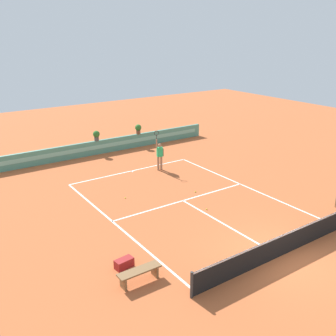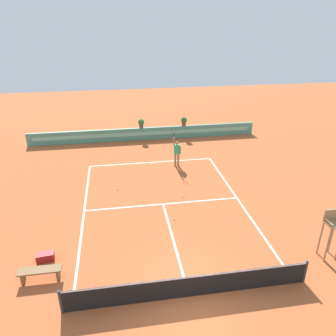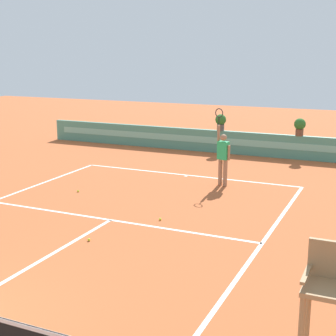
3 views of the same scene
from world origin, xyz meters
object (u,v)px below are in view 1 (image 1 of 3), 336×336
at_px(bench_courtside, 139,273).
at_px(tennis_ball_by_sideline, 195,192).
at_px(tennis_player, 160,154).
at_px(potted_plant_centre, 96,135).
at_px(gear_bag, 124,263).
at_px(tennis_ball_near_baseline, 125,198).
at_px(potted_plant_right, 138,129).
at_px(tennis_ball_mid_court, 207,209).

height_order(bench_courtside, tennis_ball_by_sideline, bench_courtside).
bearing_deg(tennis_player, bench_courtside, -126.82).
relative_size(tennis_ball_by_sideline, potted_plant_centre, 0.09).
xyz_separation_m(gear_bag, tennis_ball_near_baseline, (3.06, 5.56, -0.15)).
relative_size(tennis_ball_near_baseline, potted_plant_centre, 0.09).
bearing_deg(bench_courtside, potted_plant_right, 59.72).
bearing_deg(gear_bag, bench_courtside, -89.08).
bearing_deg(bench_courtside, tennis_ball_mid_court, 28.98).
xyz_separation_m(gear_bag, tennis_ball_mid_court, (5.73, 2.07, -0.15)).
bearing_deg(gear_bag, potted_plant_right, 57.70).
xyz_separation_m(bench_courtside, tennis_ball_near_baseline, (3.04, 6.66, -0.34)).
relative_size(bench_courtside, tennis_ball_mid_court, 23.53).
height_order(bench_courtside, tennis_ball_near_baseline, bench_courtside).
xyz_separation_m(bench_courtside, tennis_ball_by_sideline, (6.62, 5.22, -0.34)).
distance_m(bench_courtside, potted_plant_right, 17.04).
xyz_separation_m(tennis_player, tennis_ball_mid_court, (-1.29, -6.19, -1.02)).
bearing_deg(gear_bag, potted_plant_centre, 69.19).
relative_size(gear_bag, tennis_player, 0.27).
relative_size(tennis_ball_near_baseline, tennis_ball_by_sideline, 1.00).
xyz_separation_m(gear_bag, tennis_player, (7.02, 8.25, 0.87)).
bearing_deg(tennis_ball_by_sideline, tennis_ball_near_baseline, 158.12).
height_order(tennis_ball_mid_court, tennis_ball_by_sideline, same).
relative_size(tennis_ball_near_baseline, tennis_ball_mid_court, 1.00).
height_order(tennis_player, tennis_ball_mid_court, tennis_player).
xyz_separation_m(tennis_ball_near_baseline, potted_plant_centre, (2.10, 8.03, 1.38)).
bearing_deg(tennis_player, potted_plant_centre, 109.19).
relative_size(tennis_ball_near_baseline, potted_plant_right, 0.09).
distance_m(tennis_ball_near_baseline, potted_plant_centre, 8.41).
xyz_separation_m(gear_bag, potted_plant_right, (8.59, 13.59, 1.23)).
height_order(tennis_ball_mid_court, potted_plant_right, potted_plant_right).
height_order(bench_courtside, tennis_player, tennis_player).
bearing_deg(tennis_ball_near_baseline, gear_bag, -118.82).
height_order(gear_bag, tennis_ball_by_sideline, gear_bag).
bearing_deg(tennis_ball_near_baseline, tennis_ball_mid_court, -52.57).
xyz_separation_m(tennis_player, tennis_ball_near_baseline, (-3.96, -2.70, -1.02)).
relative_size(bench_courtside, potted_plant_right, 2.21).
relative_size(tennis_ball_by_sideline, potted_plant_right, 0.09).
xyz_separation_m(tennis_ball_mid_court, tennis_ball_by_sideline, (0.91, 2.05, 0.00)).
bearing_deg(gear_bag, tennis_player, 49.62).
height_order(tennis_ball_by_sideline, potted_plant_right, potted_plant_right).
bearing_deg(potted_plant_right, tennis_player, -106.42).
relative_size(tennis_player, tennis_ball_mid_court, 38.01).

